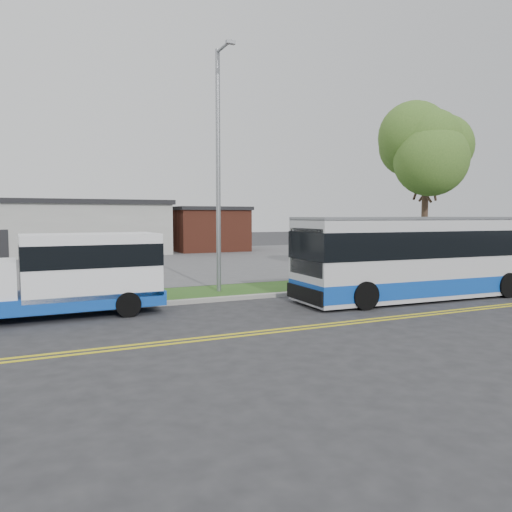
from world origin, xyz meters
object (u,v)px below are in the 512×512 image
streetlight_near (219,163)px  transit_bus (432,257)px  tree_east (426,153)px  shuttle_bus (69,272)px

streetlight_near → transit_bus: (7.13, -4.24, -3.67)m
streetlight_near → transit_bus: streetlight_near is taller
tree_east → shuttle_bus: size_ratio=1.23×
streetlight_near → transit_bus: 9.07m
streetlight_near → tree_east: bearing=1.4°
tree_east → shuttle_bus: (-16.84, -2.39, -4.83)m
shuttle_bus → transit_bus: 13.14m
streetlight_near → shuttle_bus: size_ratio=1.40×
tree_east → streetlight_near: 11.05m
tree_east → transit_bus: size_ratio=0.74×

